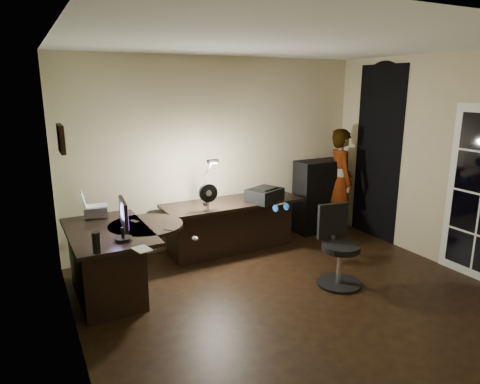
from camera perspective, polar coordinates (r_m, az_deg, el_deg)
name	(u,v)px	position (r m, az deg, el deg)	size (l,w,h in m)	color
floor	(295,298)	(4.96, 7.32, -13.82)	(4.50, 4.00, 0.01)	black
ceiling	(304,42)	(4.41, 8.47, 19.12)	(4.50, 4.00, 0.01)	silver
wall_back	(219,153)	(6.21, -2.81, 5.19)	(4.50, 0.01, 2.70)	#C5B58E
wall_front	(480,240)	(3.14, 29.38, -5.55)	(4.50, 0.01, 2.70)	#C5B58E
wall_left	(68,207)	(3.72, -21.97, -1.86)	(0.01, 4.00, 2.70)	#C5B58E
wall_right	(445,162)	(6.06, 25.67, 3.60)	(0.01, 4.00, 2.70)	#C5B58E
green_wall_overlay	(70,207)	(3.72, -21.75, -1.84)	(0.00, 4.00, 2.70)	#445927
arched_doorway	(378,154)	(6.80, 17.88, 4.88)	(0.01, 0.90, 2.60)	black
framed_picture	(61,139)	(4.07, -22.77, 6.56)	(0.04, 0.30, 0.25)	black
desk_left	(110,263)	(5.01, -16.90, -9.07)	(0.83, 1.35, 0.78)	black
desk_right	(232,226)	(6.06, -1.02, -4.61)	(1.95, 0.68, 0.73)	black
cabinet	(319,196)	(6.97, 10.46, -0.54)	(0.77, 0.39, 1.16)	black
laptop_stand	(96,211)	(5.34, -18.61, -2.48)	(0.26, 0.22, 0.11)	silver
laptop	(95,199)	(5.30, -18.74, -0.84)	(0.29, 0.27, 0.20)	silver
monitor	(122,225)	(4.45, -15.43, -4.28)	(0.09, 0.44, 0.29)	black
mouse	(195,238)	(4.32, -6.02, -6.18)	(0.06, 0.09, 0.03)	silver
phone	(134,221)	(5.02, -13.90, -3.81)	(0.06, 0.12, 0.01)	black
pen	(169,230)	(4.63, -9.39, -5.06)	(0.01, 0.14, 0.01)	black
speaker	(97,243)	(4.17, -18.59, -6.42)	(0.08, 0.08, 0.20)	black
notepad	(142,249)	(4.17, -12.93, -7.44)	(0.14, 0.19, 0.01)	silver
desk_fan	(208,198)	(5.47, -4.31, -0.76)	(0.24, 0.13, 0.37)	black
headphones	(281,207)	(5.58, 5.52, -1.96)	(0.21, 0.09, 0.10)	#1C489D
printer	(264,194)	(5.96, 3.28, -0.33)	(0.46, 0.36, 0.21)	black
desk_lamp	(206,180)	(5.69, -4.61, 1.60)	(0.17, 0.33, 0.72)	black
office_chair	(341,247)	(5.16, 13.31, -7.18)	(0.53, 0.53, 0.94)	black
person	(340,181)	(6.96, 13.25, 1.42)	(0.59, 0.39, 1.66)	#D8A88C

